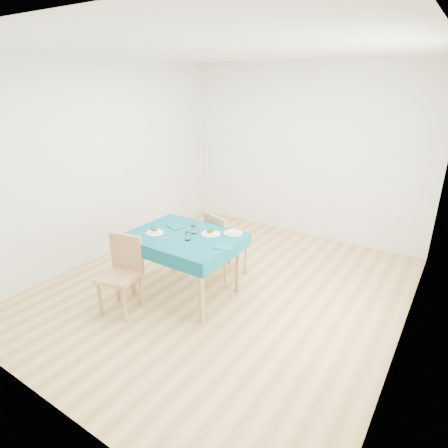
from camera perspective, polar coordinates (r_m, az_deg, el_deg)
The scene contains 16 objects.
room_shell at distance 4.19m, azimuth 0.00°, elevation 6.37°, with size 4.02×4.52×2.73m.
table at distance 4.46m, azimuth -5.94°, elevation -6.17°, with size 1.23×0.94×0.76m, color #074652.
chair_near at distance 4.21m, azimuth -15.83°, elevation -6.87°, with size 0.40×0.43×0.99m, color #9A7148.
chair_far at distance 4.83m, azimuth 0.51°, elevation -1.73°, with size 0.43×0.47×1.08m, color #9A7148.
bowl_near at distance 4.38m, azimuth -10.50°, elevation -1.03°, with size 0.20×0.20×0.06m, color white, non-canonical shape.
bowl_far at distance 4.28m, azimuth -2.03°, elevation -1.16°, with size 0.22×0.22×0.07m, color white, non-canonical shape.
fork_near at distance 4.43m, azimuth -10.90°, elevation -1.19°, with size 0.03×0.20×0.00m, color silver.
knife_near at distance 4.29m, azimuth -8.14°, elevation -1.77°, with size 0.02×0.23×0.00m, color silver.
fork_far at distance 4.39m, azimuth -4.58°, elevation -1.08°, with size 0.02×0.17×0.00m, color silver.
knife_far at distance 4.07m, azimuth -0.30°, elevation -2.85°, with size 0.02×0.23×0.00m, color silver.
napkin_near at distance 4.54m, azimuth -7.41°, elevation -0.38°, with size 0.20×0.14×0.01m, color #0A4E5B.
napkin_far at distance 3.96m, azimuth -0.10°, elevation -3.51°, with size 0.20×0.14×0.01m, color #0A4E5B.
tumbler_center at distance 4.31m, azimuth -4.70°, elevation -0.88°, with size 0.07×0.07×0.09m, color white.
tumbler_side at distance 4.14m, azimuth -5.52°, elevation -1.86°, with size 0.07×0.07×0.09m, color white.
side_plate at distance 4.32m, azimuth 1.43°, elevation -1.36°, with size 0.22×0.22×0.01m, color #C3D367.
bread_slice at distance 4.32m, azimuth 1.43°, elevation -1.20°, with size 0.10×0.10×0.02m, color beige.
Camera 1 is at (2.24, -3.38, 2.40)m, focal length 30.00 mm.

